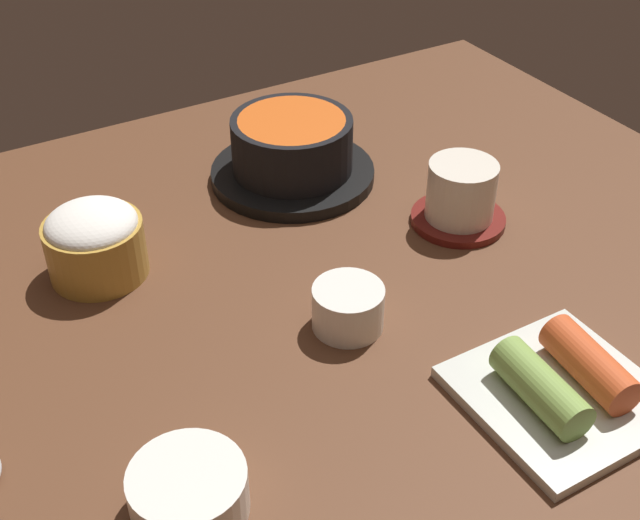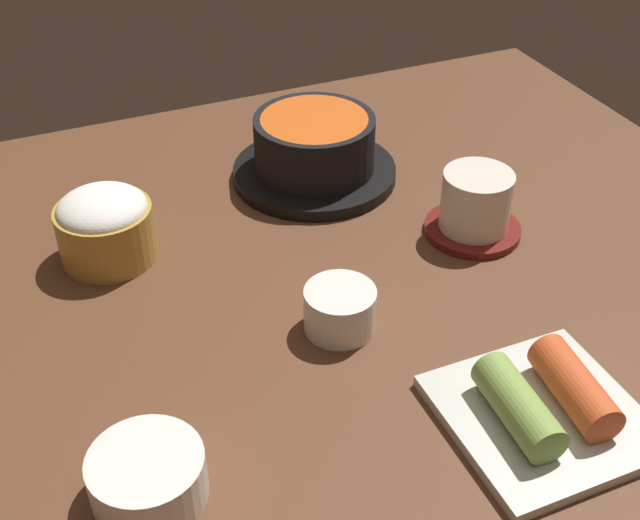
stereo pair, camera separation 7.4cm
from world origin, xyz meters
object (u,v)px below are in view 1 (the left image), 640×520
Objects in this scene: banchan_cup_center at (348,306)px; side_bowl_near at (188,491)px; tea_cup_with_saucer at (463,197)px; kimchi_plate at (563,386)px; stone_pot at (292,152)px; rice_bowl at (95,241)px.

side_bowl_near is at bearing -150.79° from banchan_cup_center.
kimchi_plate is at bearing -109.82° from tea_cup_with_saucer.
rice_bowl is at bearing -166.33° from stone_pot.
rice_bowl reaches higher than side_bowl_near.
stone_pot is 1.25× the size of kimchi_plate.
tea_cup_with_saucer is at bearing 22.61° from banchan_cup_center.
tea_cup_with_saucer is 0.67× the size of kimchi_plate.
tea_cup_with_saucer reaches higher than side_bowl_near.
tea_cup_with_saucer is at bearing 26.11° from side_bowl_near.
stone_pot is at bearing 72.15° from banchan_cup_center.
tea_cup_with_saucer is 19.57cm from banchan_cup_center.
stone_pot is 25.03cm from banchan_cup_center.
banchan_cup_center is at bearing 121.53° from kimchi_plate.
tea_cup_with_saucer reaches higher than kimchi_plate.
tea_cup_with_saucer is at bearing -57.49° from stone_pot.
stone_pot reaches higher than side_bowl_near.
rice_bowl is at bearing 131.59° from banchan_cup_center.
stone_pot is 19.31cm from tea_cup_with_saucer.
stone_pot is 2.89× the size of banchan_cup_center.
stone_pot reaches higher than kimchi_plate.
stone_pot is at bearing 13.67° from rice_bowl.
banchan_cup_center is 0.43× the size of kimchi_plate.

